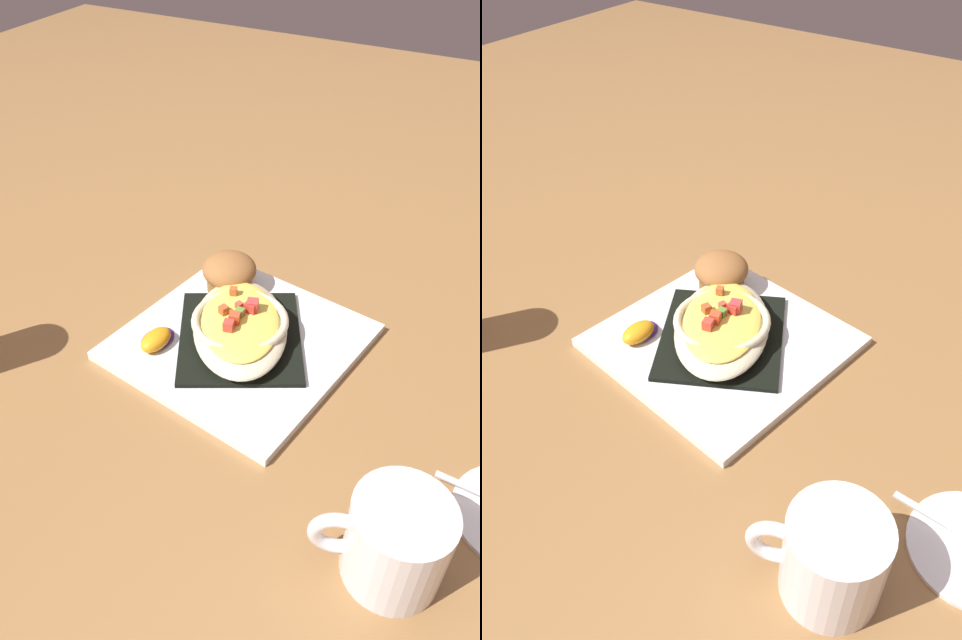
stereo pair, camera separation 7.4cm
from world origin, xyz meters
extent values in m
plane|color=olive|center=(0.00, 0.00, 0.00)|extent=(2.60, 2.60, 0.00)
cube|color=white|center=(0.00, 0.00, 0.01)|extent=(0.31, 0.31, 0.01)
cube|color=black|center=(0.00, 0.00, 0.01)|extent=(0.22, 0.21, 0.01)
ellipsoid|color=beige|center=(0.00, 0.00, 0.03)|extent=(0.22, 0.19, 0.03)
torus|color=beige|center=(0.00, 0.00, 0.04)|extent=(0.16, 0.16, 0.01)
ellipsoid|color=#EFD154|center=(0.00, 0.00, 0.04)|extent=(0.18, 0.16, 0.01)
cube|color=#D03D30|center=(-0.01, 0.01, 0.05)|extent=(0.01, 0.01, 0.01)
cube|color=#B14F27|center=(0.01, -0.02, 0.05)|extent=(0.01, 0.01, 0.01)
cube|color=red|center=(-0.01, 0.01, 0.05)|extent=(0.01, 0.01, 0.01)
cube|color=#C73B37|center=(0.00, 0.00, 0.05)|extent=(0.01, 0.01, 0.01)
cube|color=#B65429|center=(-0.03, -0.03, 0.05)|extent=(0.01, 0.01, 0.01)
cube|color=#D44837|center=(-0.01, -0.01, 0.05)|extent=(0.01, 0.01, 0.01)
cube|color=#C83C3C|center=(-0.02, 0.01, 0.06)|extent=(0.02, 0.02, 0.01)
cube|color=#509433|center=(0.00, 0.00, 0.05)|extent=(0.01, 0.01, 0.01)
cube|color=#D53F33|center=(0.03, 0.00, 0.05)|extent=(0.01, 0.01, 0.01)
cube|color=#D74A28|center=(0.01, 0.00, 0.06)|extent=(0.02, 0.02, 0.01)
cylinder|color=olive|center=(-0.08, -0.06, 0.02)|extent=(0.06, 0.06, 0.02)
ellipsoid|color=#955F32|center=(-0.08, -0.06, 0.04)|extent=(0.07, 0.07, 0.04)
ellipsoid|color=#4C0F23|center=(-0.08, -0.06, 0.05)|extent=(0.03, 0.03, 0.01)
ellipsoid|color=#4A216D|center=(0.05, -0.09, 0.01)|extent=(0.05, 0.04, 0.01)
ellipsoid|color=orange|center=(0.06, -0.08, 0.02)|extent=(0.05, 0.03, 0.02)
cylinder|color=white|center=(0.20, 0.26, 0.05)|extent=(0.09, 0.09, 0.09)
torus|color=white|center=(0.22, 0.21, 0.05)|extent=(0.03, 0.05, 0.05)
cylinder|color=#4C2D14|center=(0.20, 0.26, 0.02)|extent=(0.07, 0.07, 0.03)
cube|color=silver|center=(0.09, 0.30, 0.01)|extent=(0.01, 0.07, 0.00)
camera|label=1|loc=(0.50, 0.27, 0.52)|focal=34.13mm
camera|label=2|loc=(0.46, 0.33, 0.52)|focal=34.13mm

